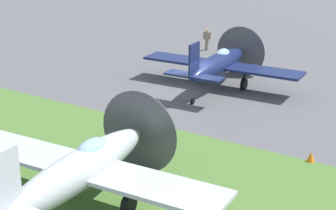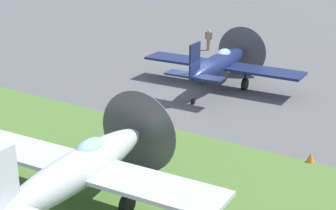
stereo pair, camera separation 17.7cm
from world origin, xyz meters
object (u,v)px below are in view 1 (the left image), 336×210
object	(u,v)px
airplane_lead	(219,64)
runway_marker_cone	(311,157)
ground_crew_chief	(207,39)
airplane_wingman	(84,167)

from	to	relation	value
airplane_lead	runway_marker_cone	distance (m)	11.09
airplane_lead	ground_crew_chief	xyz separation A→B (m)	(-5.34, 8.41, -0.63)
ground_crew_chief	runway_marker_cone	size ratio (longest dim) A/B	3.93
runway_marker_cone	airplane_lead	bearing A→B (deg)	138.23
airplane_wingman	runway_marker_cone	bearing A→B (deg)	51.61
airplane_lead	ground_crew_chief	bearing A→B (deg)	119.62
airplane_wingman	ground_crew_chief	size ratio (longest dim) A/B	6.26
ground_crew_chief	airplane_wingman	bearing A→B (deg)	-83.11
airplane_lead	runway_marker_cone	world-z (taller)	airplane_lead
ground_crew_chief	runway_marker_cone	bearing A→B (deg)	-60.47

